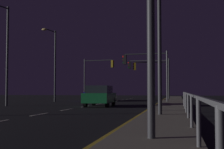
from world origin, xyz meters
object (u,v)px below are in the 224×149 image
traffic_light_mid_right (150,70)px  street_lamp_median (160,24)px  traffic_light_far_right (97,70)px  traffic_light_near_left (152,71)px  street_lamp_mid_block (4,45)px  street_lamp_across_street (53,58)px  car (100,96)px  traffic_light_mid_left (146,66)px  car_oncoming (96,94)px

traffic_light_mid_right → street_lamp_median: 25.48m
traffic_light_mid_right → traffic_light_far_right: bearing=168.0°
traffic_light_mid_right → traffic_light_near_left: bearing=58.4°
street_lamp_mid_block → street_lamp_across_street: 9.31m
car → traffic_light_mid_left: (2.77, 7.70, 2.82)m
car → traffic_light_mid_right: traffic_light_mid_right is taller
traffic_light_mid_left → street_lamp_median: 16.94m
traffic_light_mid_right → street_lamp_median: size_ratio=0.78×
car → traffic_light_far_right: 18.71m
car_oncoming → traffic_light_mid_left: 7.96m
car_oncoming → traffic_light_mid_right: bearing=37.5°
traffic_light_near_left → street_lamp_across_street: (-9.78, -8.57, 0.99)m
street_lamp_median → street_lamp_across_street: bearing=125.3°
street_lamp_across_street → car: bearing=-48.5°
traffic_light_mid_right → street_lamp_mid_block: bearing=-119.2°
car_oncoming → traffic_light_mid_right: traffic_light_mid_right is taller
car → traffic_light_near_left: (2.62, 16.67, 2.80)m
car → street_lamp_across_street: (-7.16, 8.10, 3.79)m
car → traffic_light_mid_right: (2.37, 16.26, 2.94)m
car → traffic_light_near_left: traffic_light_near_left is taller
traffic_light_far_right → street_lamp_median: (9.87, -26.87, 0.28)m
traffic_light_mid_left → street_lamp_mid_block: size_ratio=0.63×
traffic_light_far_right → street_lamp_across_street: size_ratio=0.72×
traffic_light_mid_left → street_lamp_mid_block: street_lamp_mid_block is taller
street_lamp_median → traffic_light_far_right: bearing=110.2°
street_lamp_across_street → traffic_light_near_left: bearing=41.2°
car → car_oncoming: (-3.44, 11.80, 0.00)m
car → traffic_light_mid_right: bearing=81.7°
traffic_light_far_right → street_lamp_across_street: bearing=-103.3°
car → traffic_light_mid_left: bearing=70.2°
traffic_light_near_left → traffic_light_mid_right: 0.50m
car_oncoming → traffic_light_far_right: 6.88m
traffic_light_mid_right → traffic_light_mid_left: bearing=-87.4°
street_lamp_median → street_lamp_across_street: 21.05m
traffic_light_mid_left → traffic_light_mid_right: traffic_light_mid_right is taller
traffic_light_mid_left → traffic_light_far_right: (-7.63, 10.10, 0.25)m
traffic_light_mid_left → street_lamp_across_street: 9.98m
traffic_light_mid_left → traffic_light_near_left: traffic_light_mid_left is taller
traffic_light_mid_right → street_lamp_mid_block: size_ratio=0.66×
traffic_light_mid_left → street_lamp_median: (2.24, -16.78, 0.52)m
car → traffic_light_mid_left: 8.66m
traffic_light_near_left → car: bearing=-98.9°
car_oncoming → street_lamp_median: bearing=-68.0°
traffic_light_near_left → car_oncoming: bearing=-141.3°
traffic_light_mid_right → car: bearing=-98.3°
car → traffic_light_mid_right: 16.70m
traffic_light_near_left → traffic_light_mid_left: bearing=-89.1°
car_oncoming → traffic_light_mid_right: size_ratio=0.87×
traffic_light_far_right → traffic_light_near_left: (7.48, -1.13, -0.27)m
traffic_light_mid_left → street_lamp_across_street: street_lamp_across_street is taller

